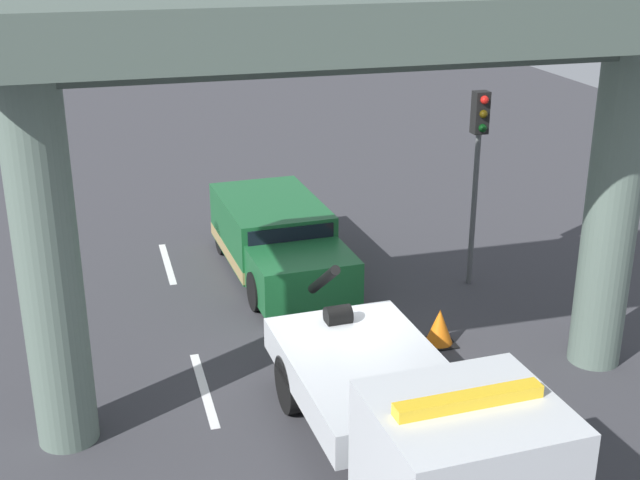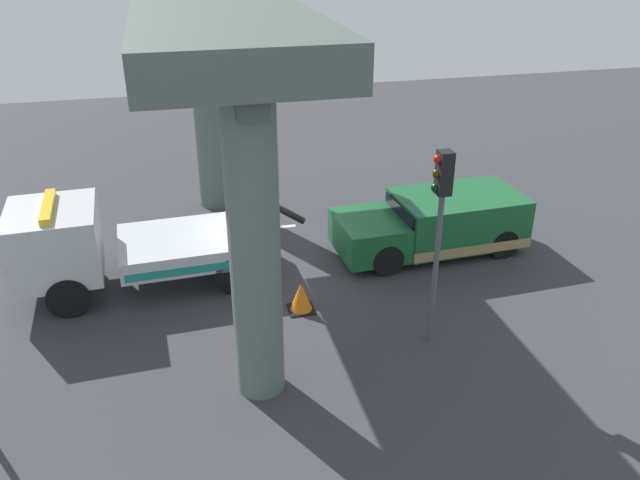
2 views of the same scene
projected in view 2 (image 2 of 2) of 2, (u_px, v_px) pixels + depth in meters
ground_plane at (267, 270)px, 17.43m from camera, size 60.00×40.00×0.10m
lane_stripe_west at (439, 211)px, 20.82m from camera, size 2.60×0.16×0.01m
lane_stripe_mid at (253, 230)px, 19.55m from camera, size 2.60×0.16×0.01m
lane_stripe_east at (42, 252)px, 18.27m from camera, size 2.60×0.16×0.01m
tow_truck_white at (117, 244)px, 16.05m from camera, size 7.30×2.65×2.46m
towed_van_green at (438, 224)px, 18.10m from camera, size 5.29×2.41×1.58m
overpass_structure at (218, 58)px, 14.72m from camera, size 3.60×11.51×6.79m
traffic_light_near at (440, 208)px, 13.12m from camera, size 0.39×0.32×4.38m
traffic_cone_orange at (301, 297)px, 15.43m from camera, size 0.62×0.62×0.73m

